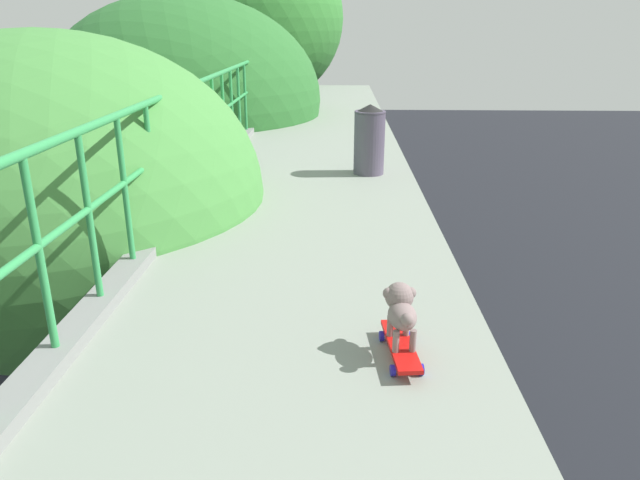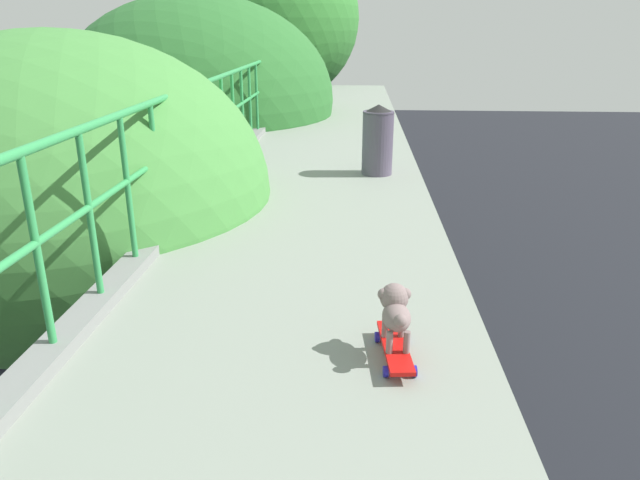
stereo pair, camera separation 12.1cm
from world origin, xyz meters
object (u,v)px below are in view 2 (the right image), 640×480
object	(u,v)px
small_dog	(395,309)
litter_bin	(378,139)
toy_skateboard	(395,348)
car_black_sixth	(21,306)
city_bus	(167,158)
car_yellow_cab_fifth	(98,371)

from	to	relation	value
small_dog	litter_bin	bearing A→B (deg)	89.62
toy_skateboard	litter_bin	size ratio (longest dim) A/B	0.67
litter_bin	car_black_sixth	bearing A→B (deg)	142.72
city_bus	litter_bin	size ratio (longest dim) A/B	13.79
car_black_sixth	city_bus	distance (m)	14.06
car_black_sixth	toy_skateboard	xyz separation A→B (m)	(9.68, -11.67, 5.86)
car_black_sixth	small_dog	world-z (taller)	small_dog
car_yellow_cab_fifth	small_dog	distance (m)	11.89
small_dog	litter_bin	world-z (taller)	litter_bin
small_dog	car_black_sixth	bearing A→B (deg)	129.77
car_black_sixth	city_bus	xyz separation A→B (m)	(0.00, 14.01, 1.22)
car_yellow_cab_fifth	car_black_sixth	distance (m)	4.93
city_bus	small_dog	xyz separation A→B (m)	(9.67, -25.63, 4.85)
car_black_sixth	toy_skateboard	world-z (taller)	toy_skateboard
toy_skateboard	litter_bin	world-z (taller)	litter_bin
car_yellow_cab_fifth	small_dog	size ratio (longest dim) A/B	12.46
car_black_sixth	litter_bin	bearing A→B (deg)	-37.28
city_bus	small_dog	bearing A→B (deg)	-69.32
city_bus	litter_bin	xyz separation A→B (m)	(9.70, -21.40, 5.01)
car_black_sixth	city_bus	world-z (taller)	city_bus
toy_skateboard	car_black_sixth	bearing A→B (deg)	129.67
car_black_sixth	toy_skateboard	bearing A→B (deg)	-50.33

